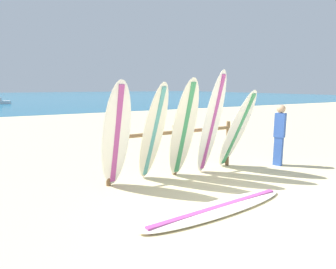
# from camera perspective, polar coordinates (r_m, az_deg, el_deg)

# --- Properties ---
(ground_plane) EXTENTS (120.00, 120.00, 0.00)m
(ground_plane) POSITION_cam_1_polar(r_m,az_deg,el_deg) (4.51, 22.11, -16.35)
(ground_plane) COLOR beige
(ocean_water) EXTENTS (120.00, 80.00, 0.01)m
(ocean_water) POSITION_cam_1_polar(r_m,az_deg,el_deg) (60.63, -25.57, 7.08)
(ocean_water) COLOR #196B93
(ocean_water) RESTS_ON ground
(surfboard_rack) EXTENTS (3.11, 0.09, 1.10)m
(surfboard_rack) POSITION_cam_1_polar(r_m,az_deg,el_deg) (6.08, 1.34, -1.68)
(surfboard_rack) COLOR brown
(surfboard_rack) RESTS_ON ground
(surfboard_leaning_far_left) EXTENTS (0.62, 0.73, 2.07)m
(surfboard_leaning_far_left) POSITION_cam_1_polar(r_m,az_deg,el_deg) (5.22, -10.57, -0.28)
(surfboard_leaning_far_left) COLOR white
(surfboard_leaning_far_left) RESTS_ON ground
(surfboard_leaning_left) EXTENTS (0.59, 0.92, 2.04)m
(surfboard_leaning_left) POSITION_cam_1_polar(r_m,az_deg,el_deg) (5.51, -3.06, 0.24)
(surfboard_leaning_left) COLOR white
(surfboard_leaning_left) RESTS_ON ground
(surfboard_leaning_center_left) EXTENTS (0.58, 0.76, 2.12)m
(surfboard_leaning_center_left) POSITION_cam_1_polar(r_m,az_deg,el_deg) (5.73, 3.25, 1.03)
(surfboard_leaning_center_left) COLOR white
(surfboard_leaning_center_left) RESTS_ON ground
(surfboard_leaning_center) EXTENTS (0.59, 0.76, 2.28)m
(surfboard_leaning_center) POSITION_cam_1_polar(r_m,az_deg,el_deg) (6.03, 8.90, 2.15)
(surfboard_leaning_center) COLOR white
(surfboard_leaning_center) RESTS_ON ground
(surfboard_leaning_center_right) EXTENTS (0.70, 1.02, 1.88)m
(surfboard_leaning_center_right) POSITION_cam_1_polar(r_m,az_deg,el_deg) (6.58, 13.94, 0.86)
(surfboard_leaning_center_right) COLOR white
(surfboard_leaning_center_right) RESTS_ON ground
(surfboard_lying_on_sand) EXTENTS (2.83, 0.71, 0.08)m
(surfboard_lying_on_sand) POSITION_cam_1_polar(r_m,az_deg,el_deg) (4.61, 10.32, -14.68)
(surfboard_lying_on_sand) COLOR white
(surfboard_lying_on_sand) RESTS_ON ground
(beachgoer_standing) EXTENTS (0.23, 0.28, 1.50)m
(beachgoer_standing) POSITION_cam_1_polar(r_m,az_deg,el_deg) (7.31, 21.90, 0.41)
(beachgoer_standing) COLOR #3359B2
(beachgoer_standing) RESTS_ON ground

